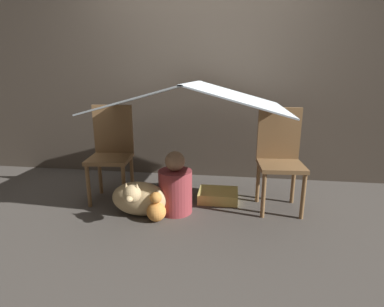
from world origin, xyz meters
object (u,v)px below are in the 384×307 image
object	(u,v)px
chair_right	(280,155)
dog	(139,198)
person_front	(175,188)
chair_left	(112,149)

from	to	relation	value
chair_right	dog	xyz separation A→B (m)	(-1.21, -0.38, -0.33)
person_front	dog	bearing A→B (deg)	-156.07
chair_left	dog	size ratio (longest dim) A/B	1.84
chair_left	chair_right	distance (m)	1.60
chair_right	chair_left	bearing A→B (deg)	176.11
chair_right	dog	distance (m)	1.31
chair_right	person_front	size ratio (longest dim) A/B	1.63
chair_right	person_front	world-z (taller)	chair_right
chair_left	person_front	xyz separation A→B (m)	(0.68, -0.25, -0.26)
chair_right	person_front	xyz separation A→B (m)	(-0.92, -0.25, -0.26)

